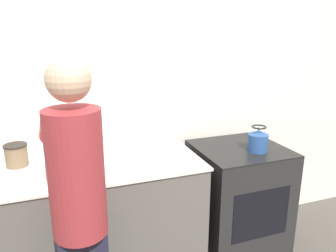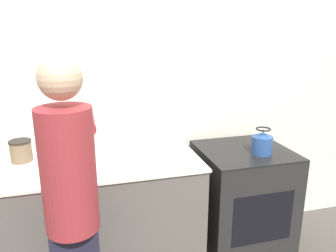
# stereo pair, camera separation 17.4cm
# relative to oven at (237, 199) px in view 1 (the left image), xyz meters

# --- Properties ---
(wall_back) EXTENTS (8.00, 0.05, 2.60)m
(wall_back) POSITION_rel_oven_xyz_m (-0.74, 0.41, 0.84)
(wall_back) COLOR silver
(wall_back) RESTS_ON ground_plane
(counter) EXTENTS (1.41, 0.69, 0.94)m
(counter) POSITION_rel_oven_xyz_m (-1.12, 0.01, 0.01)
(counter) COLOR #5B5651
(counter) RESTS_ON ground_plane
(oven) EXTENTS (0.69, 0.66, 0.92)m
(oven) POSITION_rel_oven_xyz_m (0.00, 0.00, 0.00)
(oven) COLOR black
(oven) RESTS_ON ground_plane
(person) EXTENTS (0.32, 0.56, 1.70)m
(person) POSITION_rel_oven_xyz_m (-1.30, -0.54, 0.49)
(person) COLOR #201F31
(person) RESTS_ON ground_plane
(cutting_board) EXTENTS (0.36, 0.24, 0.02)m
(cutting_board) POSITION_rel_oven_xyz_m (-1.25, 0.01, 0.49)
(cutting_board) COLOR silver
(cutting_board) RESTS_ON counter
(knife) EXTENTS (0.23, 0.07, 0.01)m
(knife) POSITION_rel_oven_xyz_m (-1.29, -0.00, 0.50)
(knife) COLOR silver
(knife) RESTS_ON cutting_board
(kettle) EXTENTS (0.15, 0.15, 0.20)m
(kettle) POSITION_rel_oven_xyz_m (0.08, -0.11, 0.54)
(kettle) COLOR #284C8C
(kettle) RESTS_ON oven
(bowl_prep) EXTENTS (0.17, 0.17, 0.08)m
(bowl_prep) POSITION_rel_oven_xyz_m (-0.82, 0.19, 0.52)
(bowl_prep) COLOR silver
(bowl_prep) RESTS_ON counter
(bowl_mixing) EXTENTS (0.15, 0.15, 0.09)m
(bowl_mixing) POSITION_rel_oven_xyz_m (-0.59, 0.19, 0.52)
(bowl_mixing) COLOR silver
(bowl_mixing) RESTS_ON counter
(canister_jar) EXTENTS (0.15, 0.15, 0.15)m
(canister_jar) POSITION_rel_oven_xyz_m (-1.64, 0.16, 0.55)
(canister_jar) COLOR #756047
(canister_jar) RESTS_ON counter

